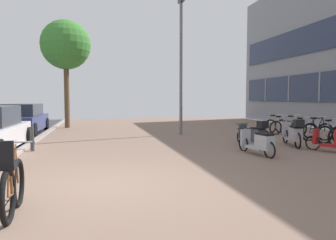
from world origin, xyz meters
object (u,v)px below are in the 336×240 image
Objects in this scene: scooter_extra at (293,134)px; lamp_post at (181,60)px; scooter_mid at (254,134)px; street_tree at (66,45)px; bicycle_rack_08 at (276,126)px; scooter_far at (259,143)px; bollard_far at (32,139)px; bicycle_rack_05 at (303,130)px; bicycle_rack_07 at (281,127)px; bicycle_rack_04 at (317,132)px; bicycle_rack_03 at (332,134)px; bicycle_rack_06 at (294,128)px; parked_car_far at (22,119)px; bicycle_foreground at (10,186)px.

lamp_post reaches higher than scooter_extra.
street_tree reaches higher than scooter_mid.
bicycle_rack_08 is at bearing -2.33° from lamp_post.
scooter_far is 2.29× the size of bollard_far.
bicycle_rack_05 reaches higher than bicycle_rack_07.
scooter_mid reaches higher than scooter_far.
lamp_post is 7.30m from bollard_far.
bicycle_rack_05 is at bearing -35.61° from street_tree.
bicycle_rack_04 is at bearing 31.83° from scooter_far.
bicycle_rack_04 is 0.77× the size of scooter_extra.
bicycle_rack_03 is 0.75m from bicycle_rack_04.
bicycle_rack_05 is 2.24m from bicycle_rack_08.
scooter_mid is (-3.23, -0.11, 0.09)m from bicycle_rack_03.
bicycle_rack_06 is at bearing 36.37° from scooter_mid.
bicycle_rack_03 is 14.02m from street_tree.
scooter_far is at bearing -148.17° from scooter_extra.
lamp_post is at bearing -16.76° from parked_car_far.
bicycle_rack_08 is at bearing -11.20° from parked_car_far.
scooter_extra is 2.38× the size of bollard_far.
bicycle_rack_08 reaches higher than scooter_far.
bicycle_rack_03 is at bearing -85.68° from bicycle_rack_05.
bicycle_rack_07 is at bearing 62.87° from scooter_extra.
scooter_extra is (1.30, -0.32, 0.03)m from scooter_mid.
scooter_mid is 0.37× the size of parked_car_far.
parked_car_far reaches higher than scooter_extra.
bicycle_foreground is 12.51m from bicycle_rack_07.
bicycle_rack_05 is at bearing 94.32° from bicycle_rack_03.
bicycle_rack_08 is (0.01, 3.73, -0.01)m from bicycle_rack_03.
bicycle_rack_07 is at bearing 92.45° from bicycle_rack_05.
bicycle_rack_04 reaches higher than bicycle_rack_03.
scooter_far is at bearing -113.87° from scooter_mid.
bicycle_rack_03 is 0.99× the size of bicycle_rack_06.
bicycle_foreground is 0.24× the size of street_tree.
lamp_post is at bearing 145.96° from bicycle_rack_04.
street_tree is (-10.10, 6.44, 4.28)m from bicycle_rack_06.
bicycle_rack_06 is (-0.04, 2.24, 0.01)m from bicycle_rack_03.
bicycle_foreground is 1.16× the size of bicycle_rack_08.
street_tree is at bearing 54.11° from parked_car_far.
bicycle_rack_08 is 0.29× the size of parked_car_far.
scooter_far is (-3.80, -3.16, 0.04)m from bicycle_rack_05.
bicycle_rack_06 is at bearing -91.98° from bicycle_rack_08.
scooter_far is 11.22m from parked_car_far.
street_tree is at bearing 147.49° from bicycle_rack_06.
scooter_extra reaches higher than bicycle_rack_08.
bicycle_foreground reaches higher than bicycle_rack_05.
bicycle_foreground is 13.14m from bicycle_rack_08.
scooter_mid is 11.95m from street_tree.
scooter_extra reaches higher than bicycle_rack_05.
scooter_far is (-3.74, -4.65, 0.04)m from bicycle_rack_07.
lamp_post is (-4.76, 0.19, 3.07)m from bicycle_rack_08.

